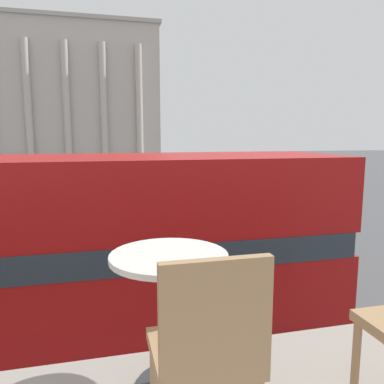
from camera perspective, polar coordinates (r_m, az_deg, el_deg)
double_decker_bus at (r=7.22m, az=-20.60°, el=-9.75°), size 10.69×2.76×4.15m
cafe_dining_table at (r=1.98m, az=-3.49°, el=-14.76°), size 0.60×0.60×0.73m
cafe_chair_0 at (r=1.54m, az=2.31°, el=-22.88°), size 0.40×0.40×0.91m
plaza_building_left at (r=59.62m, az=-20.40°, el=13.33°), size 30.06×13.88×20.05m
traffic_light_mid at (r=21.96m, az=-20.93°, el=1.83°), size 0.42×0.24×3.28m
pedestrian_yellow at (r=28.16m, az=3.99°, el=1.35°), size 0.32×0.32×1.73m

